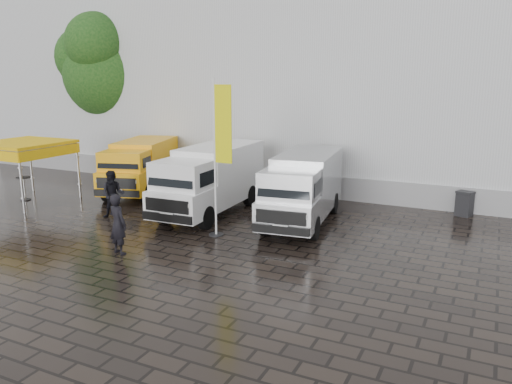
# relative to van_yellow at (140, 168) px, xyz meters

# --- Properties ---
(ground) EXTENTS (120.00, 120.00, 0.00)m
(ground) POSITION_rel_van_yellow_xyz_m (6.87, -5.14, -1.18)
(ground) COLOR black
(ground) RESTS_ON ground
(exhibition_hall) EXTENTS (44.00, 16.00, 12.00)m
(exhibition_hall) POSITION_rel_van_yellow_xyz_m (8.87, 10.86, 4.82)
(exhibition_hall) COLOR silver
(exhibition_hall) RESTS_ON ground
(hall_plinth) EXTENTS (44.00, 0.15, 1.00)m
(hall_plinth) POSITION_rel_van_yellow_xyz_m (8.87, 2.81, -0.68)
(hall_plinth) COLOR gray
(hall_plinth) RESTS_ON ground
(van_yellow) EXTENTS (3.37, 5.48, 2.37)m
(van_yellow) POSITION_rel_van_yellow_xyz_m (0.00, 0.00, 0.00)
(van_yellow) COLOR #FFAB0D
(van_yellow) RESTS_ON ground
(van_white) EXTENTS (2.19, 6.00, 2.57)m
(van_white) POSITION_rel_van_yellow_xyz_m (4.63, -1.58, 0.10)
(van_white) COLOR white
(van_white) RESTS_ON ground
(van_silver) EXTENTS (2.58, 5.87, 2.46)m
(van_silver) POSITION_rel_van_yellow_xyz_m (8.32, -1.25, 0.05)
(van_silver) COLOR #A1A2A5
(van_silver) RESTS_ON ground
(canopy_tent) EXTENTS (3.15, 3.15, 2.57)m
(canopy_tent) POSITION_rel_van_yellow_xyz_m (-3.41, -3.34, 1.22)
(canopy_tent) COLOR silver
(canopy_tent) RESTS_ON ground
(flagpole) EXTENTS (0.88, 0.50, 5.18)m
(flagpole) POSITION_rel_van_yellow_xyz_m (6.42, -3.90, 1.73)
(flagpole) COLOR black
(flagpole) RESTS_ON ground
(tree) EXTENTS (4.91, 4.91, 8.82)m
(tree) POSITION_rel_van_yellow_xyz_m (-5.23, 4.24, 4.48)
(tree) COLOR black
(tree) RESTS_ON ground
(cocktail_table) EXTENTS (0.60, 0.60, 1.02)m
(cocktail_table) POSITION_rel_van_yellow_xyz_m (-3.71, -3.23, -0.67)
(cocktail_table) COLOR black
(cocktail_table) RESTS_ON ground
(wheelie_bin) EXTENTS (0.72, 0.72, 0.96)m
(wheelie_bin) POSITION_rel_van_yellow_xyz_m (13.58, 2.34, -0.70)
(wheelie_bin) COLOR black
(wheelie_bin) RESTS_ON ground
(person_front) EXTENTS (0.76, 0.60, 1.84)m
(person_front) POSITION_rel_van_yellow_xyz_m (4.51, -6.72, -0.26)
(person_front) COLOR black
(person_front) RESTS_ON ground
(person_tent) EXTENTS (1.11, 1.04, 1.81)m
(person_tent) POSITION_rel_van_yellow_xyz_m (1.69, -3.73, -0.28)
(person_tent) COLOR black
(person_tent) RESTS_ON ground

